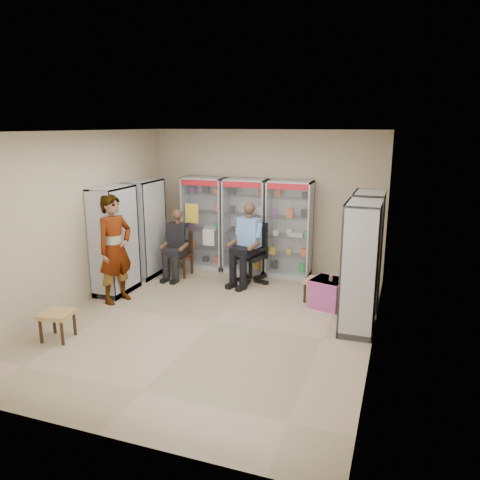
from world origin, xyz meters
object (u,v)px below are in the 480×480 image
(cabinet_left_far, at_px, (145,229))
(standing_man, at_px, (115,249))
(cabinet_back_left, at_px, (204,223))
(woven_stool_b, at_px, (58,326))
(woven_stool_a, at_px, (317,290))
(cabinet_back_right, at_px, (289,229))
(office_chair, at_px, (251,253))
(cabinet_back_mid, at_px, (246,226))
(cabinet_left_near, at_px, (114,241))
(cabinet_right_near, at_px, (360,268))
(seated_shopkeeper, at_px, (250,246))
(cabinet_right_far, at_px, (366,250))
(pink_trunk, at_px, (328,293))
(wooden_chair, at_px, (180,254))

(cabinet_left_far, bearing_deg, standing_man, 10.57)
(cabinet_back_left, distance_m, woven_stool_b, 4.17)
(woven_stool_a, relative_size, woven_stool_b, 0.97)
(cabinet_back_right, bearing_deg, woven_stool_b, -121.67)
(cabinet_back_left, relative_size, office_chair, 1.67)
(cabinet_back_mid, relative_size, cabinet_left_near, 1.00)
(office_chair, distance_m, standing_man, 2.67)
(cabinet_back_right, xyz_separation_m, office_chair, (-0.63, -0.61, -0.40))
(cabinet_right_near, xyz_separation_m, standing_man, (-4.18, -0.20, -0.03))
(seated_shopkeeper, bearing_deg, cabinet_back_mid, 130.38)
(cabinet_back_mid, distance_m, cabinet_right_far, 2.82)
(cabinet_left_far, distance_m, cabinet_left_near, 1.10)
(cabinet_left_far, relative_size, woven_stool_a, 4.88)
(office_chair, distance_m, woven_stool_b, 3.93)
(office_chair, bearing_deg, cabinet_right_near, -20.56)
(cabinet_back_mid, bearing_deg, office_chair, -62.79)
(office_chair, bearing_deg, cabinet_back_left, 169.08)
(cabinet_back_left, bearing_deg, standing_man, -104.98)
(pink_trunk, xyz_separation_m, woven_stool_a, (-0.23, 0.20, -0.05))
(cabinet_right_far, distance_m, woven_stool_a, 1.14)
(cabinet_right_far, distance_m, office_chair, 2.36)
(cabinet_back_right, height_order, pink_trunk, cabinet_back_right)
(cabinet_left_near, bearing_deg, woven_stool_b, 9.27)
(woven_stool_a, height_order, standing_man, standing_man)
(seated_shopkeeper, bearing_deg, woven_stool_a, -7.28)
(cabinet_right_far, distance_m, cabinet_left_far, 4.46)
(cabinet_back_right, height_order, cabinet_right_far, same)
(cabinet_right_near, distance_m, cabinet_left_far, 4.65)
(cabinet_back_right, bearing_deg, cabinet_back_left, 180.00)
(cabinet_back_mid, bearing_deg, cabinet_right_near, -40.84)
(cabinet_left_far, bearing_deg, woven_stool_a, 84.81)
(cabinet_right_near, bearing_deg, pink_trunk, 36.63)
(cabinet_back_right, bearing_deg, office_chair, -135.95)
(cabinet_right_near, xyz_separation_m, seated_shopkeeper, (-2.26, 1.57, -0.24))
(standing_man, bearing_deg, wooden_chair, 3.57)
(cabinet_right_far, distance_m, cabinet_right_near, 1.10)
(wooden_chair, height_order, pink_trunk, wooden_chair)
(cabinet_back_left, relative_size, standing_man, 1.03)
(cabinet_left_near, distance_m, woven_stool_a, 3.82)
(cabinet_back_left, relative_size, cabinet_back_right, 1.00)
(cabinet_right_far, height_order, office_chair, cabinet_right_far)
(cabinet_back_mid, distance_m, woven_stool_a, 2.32)
(office_chair, bearing_deg, cabinet_back_right, 59.01)
(cabinet_right_far, height_order, cabinet_left_near, same)
(cabinet_left_near, relative_size, pink_trunk, 3.83)
(woven_stool_a, bearing_deg, wooden_chair, 169.87)
(cabinet_left_near, distance_m, wooden_chair, 1.56)
(cabinet_back_right, xyz_separation_m, pink_trunk, (1.06, -1.46, -0.75))
(cabinet_right_near, height_order, pink_trunk, cabinet_right_near)
(cabinet_back_mid, bearing_deg, wooden_chair, -148.69)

